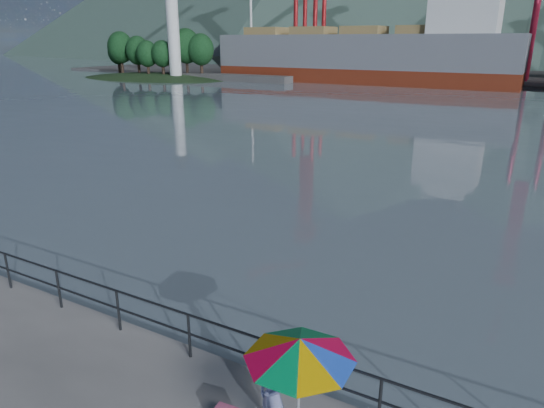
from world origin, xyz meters
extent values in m
cube|color=slate|center=(0.00, 130.00, 0.00)|extent=(500.00, 280.00, 0.00)
cylinder|color=#2D3033|center=(0.00, 1.70, 1.00)|extent=(22.00, 0.05, 0.05)
cylinder|color=#2D3033|center=(0.00, 1.70, 0.55)|extent=(22.00, 0.05, 0.05)
cube|color=#2D3033|center=(0.00, 1.70, 0.50)|extent=(22.00, 0.06, 1.00)
ellipsoid|color=#263F1E|center=(-55.00, 62.00, 0.00)|extent=(48.00, 26.40, 8.40)
cylinder|color=white|center=(-49.00, 61.00, 6.50)|extent=(2.00, 2.00, 13.00)
imported|color=navy|center=(3.49, 0.76, 0.77)|extent=(0.66, 0.56, 1.54)
cylinder|color=white|center=(4.02, 0.62, 0.96)|extent=(0.04, 0.04, 1.91)
cone|color=#088C4A|center=(4.02, 0.62, 1.91)|extent=(2.25, 2.25, 0.35)
cylinder|color=black|center=(3.56, 2.16, 0.00)|extent=(0.42, 1.58, 1.15)
cube|color=maroon|center=(-20.03, 70.35, 0.75)|extent=(46.79, 8.10, 2.50)
cube|color=slate|center=(-20.03, 70.35, 4.50)|extent=(46.79, 8.10, 5.00)
cube|color=silver|center=(-5.06, 70.35, 10.50)|extent=(9.00, 6.80, 7.00)
camera|label=1|loc=(6.64, -4.89, 6.25)|focal=32.00mm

